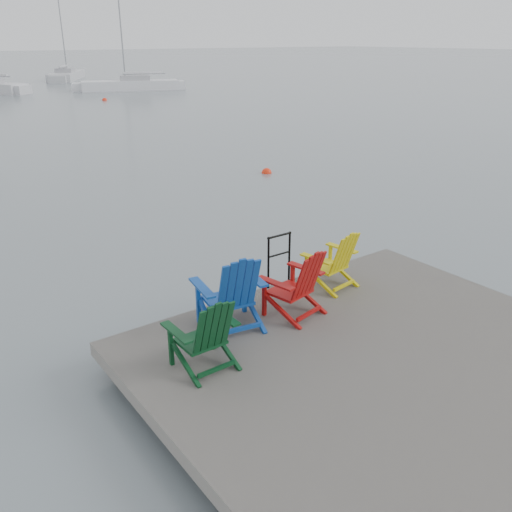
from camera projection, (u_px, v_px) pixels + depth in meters
ground at (375, 384)px, 7.35m from camera, size 400.00×400.00×0.00m
dock at (377, 363)px, 7.21m from camera, size 6.00×5.00×1.40m
handrail at (279, 255)px, 8.93m from camera, size 0.48×0.04×0.90m
chair_green at (206, 333)px, 6.65m from camera, size 0.81×0.75×1.01m
chair_blue at (232, 291)px, 7.55m from camera, size 1.03×0.97×1.17m
chair_red at (297, 282)px, 7.94m from camera, size 0.96×0.90×1.06m
chair_yellow at (334, 259)px, 8.86m from camera, size 0.87×0.82×1.00m
sailboat_mid at (67, 76)px, 59.58m from camera, size 6.62×9.39×12.81m
sailboat_far at (131, 86)px, 47.69m from camera, size 8.56×4.78×11.49m
buoy_a at (267, 173)px, 18.73m from camera, size 0.35×0.35×0.35m
buoy_c at (105, 100)px, 40.06m from camera, size 0.37×0.37×0.37m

